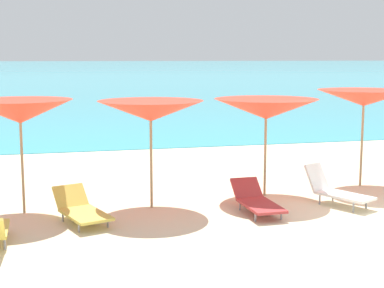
# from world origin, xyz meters

# --- Properties ---
(ground_plane) EXTENTS (50.00, 100.00, 0.30)m
(ground_plane) POSITION_xyz_m (0.00, 10.00, -0.15)
(ground_plane) COLOR beige
(ocean_water) EXTENTS (650.00, 440.00, 0.02)m
(ocean_water) POSITION_xyz_m (0.00, 229.21, 0.01)
(ocean_water) COLOR #38B7CC
(ocean_water) RESTS_ON ground_plane
(umbrella_2) EXTENTS (1.98, 1.98, 2.18)m
(umbrella_2) POSITION_xyz_m (-6.29, 2.20, 1.95)
(umbrella_2) COLOR #9E7F59
(umbrella_2) RESTS_ON ground_plane
(umbrella_3) EXTENTS (2.19, 2.19, 2.13)m
(umbrella_3) POSITION_xyz_m (-3.85, 2.01, 1.92)
(umbrella_3) COLOR #9E7F59
(umbrella_3) RESTS_ON ground_plane
(umbrella_4) EXTENTS (2.29, 2.29, 2.09)m
(umbrella_4) POSITION_xyz_m (-1.31, 2.39, 1.87)
(umbrella_4) COLOR #9E7F59
(umbrella_4) RESTS_ON ground_plane
(umbrella_5) EXTENTS (2.13, 2.13, 2.23)m
(umbrella_5) POSITION_xyz_m (1.20, 2.74, 2.04)
(umbrella_5) COLOR #9E7F59
(umbrella_5) RESTS_ON ground_plane
(lounge_chair_0) EXTENTS (0.62, 1.58, 0.54)m
(lounge_chair_0) POSITION_xyz_m (-1.96, 1.14, 0.24)
(lounge_chair_0) COLOR #A53333
(lounge_chair_0) RESTS_ON ground_plane
(lounge_chair_6) EXTENTS (1.05, 1.60, 0.57)m
(lounge_chair_6) POSITION_xyz_m (-5.27, 1.30, 0.24)
(lounge_chair_6) COLOR #D8BF4C
(lounge_chair_6) RESTS_ON ground_plane
(lounge_chair_10) EXTENTS (1.09, 1.49, 0.77)m
(lounge_chair_10) POSITION_xyz_m (-0.21, 1.30, 0.31)
(lounge_chair_10) COLOR white
(lounge_chair_10) RESTS_ON ground_plane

